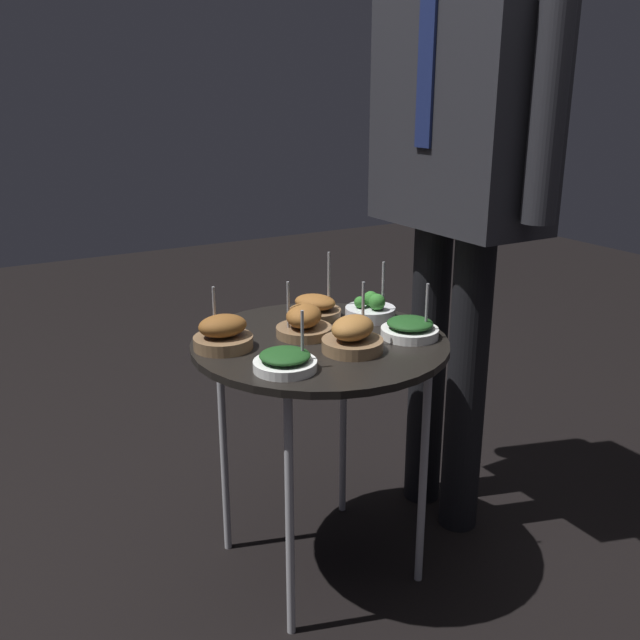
{
  "coord_description": "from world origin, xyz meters",
  "views": [
    {
      "loc": [
        1.4,
        -0.82,
        1.22
      ],
      "look_at": [
        0.0,
        0.0,
        0.69
      ],
      "focal_mm": 40.0,
      "sensor_mm": 36.0,
      "label": 1
    }
  ],
  "objects_px": {
    "bowl_roast_back_left": "(353,336)",
    "bowl_roast_front_center": "(315,308)",
    "bowl_broccoli_front_right": "(371,310)",
    "bowl_spinach_front_left": "(285,361)",
    "bowl_roast_mid_right": "(223,334)",
    "bowl_spinach_near_rim": "(410,328)",
    "bowl_roast_center": "(304,323)",
    "waiter_figure": "(461,132)",
    "serving_cart": "(320,358)"
  },
  "relations": [
    {
      "from": "bowl_roast_mid_right",
      "to": "bowl_roast_back_left",
      "type": "bearing_deg",
      "value": 55.91
    },
    {
      "from": "bowl_roast_back_left",
      "to": "waiter_figure",
      "type": "relative_size",
      "value": 0.09
    },
    {
      "from": "bowl_spinach_front_left",
      "to": "waiter_figure",
      "type": "xyz_separation_m",
      "value": [
        -0.18,
        0.61,
        0.45
      ]
    },
    {
      "from": "bowl_roast_center",
      "to": "bowl_roast_mid_right",
      "type": "xyz_separation_m",
      "value": [
        -0.02,
        -0.21,
        -0.0
      ]
    },
    {
      "from": "bowl_spinach_front_left",
      "to": "bowl_roast_mid_right",
      "type": "relative_size",
      "value": 1.0
    },
    {
      "from": "serving_cart",
      "to": "bowl_spinach_front_left",
      "type": "distance_m",
      "value": 0.22
    },
    {
      "from": "serving_cart",
      "to": "bowl_roast_mid_right",
      "type": "relative_size",
      "value": 4.58
    },
    {
      "from": "bowl_broccoli_front_right",
      "to": "bowl_roast_front_center",
      "type": "bearing_deg",
      "value": -124.98
    },
    {
      "from": "bowl_roast_front_center",
      "to": "bowl_roast_back_left",
      "type": "bearing_deg",
      "value": -11.21
    },
    {
      "from": "bowl_roast_center",
      "to": "bowl_broccoli_front_right",
      "type": "height_order",
      "value": "bowl_broccoli_front_right"
    },
    {
      "from": "bowl_roast_front_center",
      "to": "serving_cart",
      "type": "bearing_deg",
      "value": -26.11
    },
    {
      "from": "bowl_spinach_front_left",
      "to": "bowl_roast_mid_right",
      "type": "bearing_deg",
      "value": -162.28
    },
    {
      "from": "bowl_spinach_near_rim",
      "to": "bowl_roast_back_left",
      "type": "xyz_separation_m",
      "value": [
        0.01,
        -0.17,
        0.01
      ]
    },
    {
      "from": "serving_cart",
      "to": "bowl_spinach_near_rim",
      "type": "height_order",
      "value": "bowl_spinach_near_rim"
    },
    {
      "from": "bowl_spinach_front_left",
      "to": "bowl_broccoli_front_right",
      "type": "bearing_deg",
      "value": 119.59
    },
    {
      "from": "bowl_roast_center",
      "to": "waiter_figure",
      "type": "bearing_deg",
      "value": 90.05
    },
    {
      "from": "bowl_spinach_front_left",
      "to": "bowl_roast_mid_right",
      "type": "height_order",
      "value": "bowl_roast_mid_right"
    },
    {
      "from": "bowl_broccoli_front_right",
      "to": "bowl_roast_front_center",
      "type": "height_order",
      "value": "bowl_roast_front_center"
    },
    {
      "from": "bowl_broccoli_front_right",
      "to": "bowl_roast_front_center",
      "type": "relative_size",
      "value": 0.91
    },
    {
      "from": "bowl_roast_center",
      "to": "bowl_spinach_near_rim",
      "type": "bearing_deg",
      "value": 57.75
    },
    {
      "from": "bowl_roast_center",
      "to": "bowl_roast_front_center",
      "type": "relative_size",
      "value": 0.81
    },
    {
      "from": "bowl_roast_center",
      "to": "bowl_roast_mid_right",
      "type": "distance_m",
      "value": 0.21
    },
    {
      "from": "bowl_spinach_front_left",
      "to": "bowl_roast_center",
      "type": "xyz_separation_m",
      "value": [
        -0.18,
        0.14,
        0.01
      ]
    },
    {
      "from": "bowl_roast_mid_right",
      "to": "waiter_figure",
      "type": "distance_m",
      "value": 0.8
    },
    {
      "from": "bowl_spinach_front_left",
      "to": "bowl_roast_mid_right",
      "type": "distance_m",
      "value": 0.2
    },
    {
      "from": "waiter_figure",
      "to": "bowl_spinach_near_rim",
      "type": "bearing_deg",
      "value": -60.54
    },
    {
      "from": "serving_cart",
      "to": "bowl_spinach_near_rim",
      "type": "xyz_separation_m",
      "value": [
        0.09,
        0.2,
        0.07
      ]
    },
    {
      "from": "bowl_roast_back_left",
      "to": "bowl_roast_front_center",
      "type": "height_order",
      "value": "bowl_roast_front_center"
    },
    {
      "from": "bowl_roast_center",
      "to": "bowl_roast_mid_right",
      "type": "height_order",
      "value": "bowl_roast_mid_right"
    },
    {
      "from": "bowl_spinach_front_left",
      "to": "bowl_roast_back_left",
      "type": "xyz_separation_m",
      "value": [
        -0.02,
        0.19,
        0.02
      ]
    },
    {
      "from": "bowl_roast_back_left",
      "to": "bowl_roast_mid_right",
      "type": "relative_size",
      "value": 1.12
    },
    {
      "from": "bowl_broccoli_front_right",
      "to": "bowl_roast_mid_right",
      "type": "bearing_deg",
      "value": -88.51
    },
    {
      "from": "bowl_spinach_near_rim",
      "to": "waiter_figure",
      "type": "height_order",
      "value": "waiter_figure"
    },
    {
      "from": "serving_cart",
      "to": "bowl_broccoli_front_right",
      "type": "height_order",
      "value": "bowl_broccoli_front_right"
    },
    {
      "from": "serving_cart",
      "to": "bowl_roast_mid_right",
      "type": "xyz_separation_m",
      "value": [
        -0.06,
        -0.22,
        0.08
      ]
    },
    {
      "from": "bowl_spinach_near_rim",
      "to": "bowl_roast_center",
      "type": "bearing_deg",
      "value": -122.25
    },
    {
      "from": "serving_cart",
      "to": "bowl_roast_center",
      "type": "distance_m",
      "value": 0.1
    },
    {
      "from": "serving_cart",
      "to": "bowl_roast_mid_right",
      "type": "bearing_deg",
      "value": -105.93
    },
    {
      "from": "bowl_broccoli_front_right",
      "to": "bowl_spinach_front_left",
      "type": "bearing_deg",
      "value": -60.41
    },
    {
      "from": "bowl_spinach_near_rim",
      "to": "bowl_roast_back_left",
      "type": "distance_m",
      "value": 0.18
    },
    {
      "from": "bowl_spinach_near_rim",
      "to": "bowl_roast_center",
      "type": "distance_m",
      "value": 0.26
    },
    {
      "from": "bowl_spinach_near_rim",
      "to": "bowl_roast_front_center",
      "type": "bearing_deg",
      "value": -154.32
    },
    {
      "from": "bowl_spinach_near_rim",
      "to": "bowl_roast_back_left",
      "type": "height_order",
      "value": "bowl_roast_back_left"
    },
    {
      "from": "bowl_roast_back_left",
      "to": "bowl_roast_center",
      "type": "relative_size",
      "value": 1.11
    },
    {
      "from": "bowl_roast_front_center",
      "to": "bowl_spinach_near_rim",
      "type": "bearing_deg",
      "value": 25.68
    },
    {
      "from": "bowl_broccoli_front_right",
      "to": "bowl_roast_back_left",
      "type": "bearing_deg",
      "value": -43.77
    },
    {
      "from": "bowl_spinach_front_left",
      "to": "bowl_roast_front_center",
      "type": "relative_size",
      "value": 0.8
    },
    {
      "from": "bowl_spinach_near_rim",
      "to": "bowl_spinach_front_left",
      "type": "bearing_deg",
      "value": -84.23
    },
    {
      "from": "bowl_spinach_near_rim",
      "to": "bowl_roast_mid_right",
      "type": "distance_m",
      "value": 0.45
    },
    {
      "from": "bowl_roast_center",
      "to": "serving_cart",
      "type": "bearing_deg",
      "value": 23.57
    }
  ]
}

